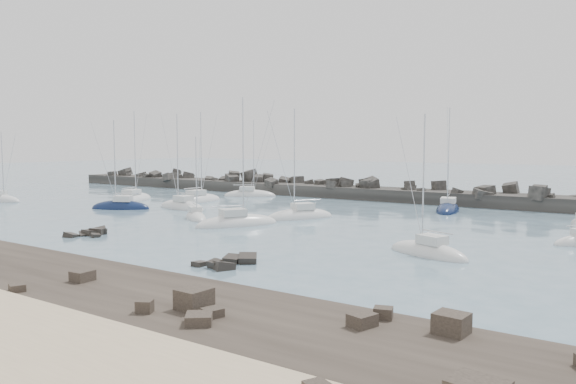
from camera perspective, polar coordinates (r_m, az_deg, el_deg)
The scene contains 15 objects.
ground at distance 58.74m, azimuth -9.96°, elevation -3.63°, with size 400.00×400.00×0.00m, color slate.
rock_cluster_near at distance 56.66m, azimuth -19.45°, elevation -4.08°, with size 3.19×4.12×1.44m.
rock_cluster_far at distance 40.96m, azimuth -5.66°, elevation -7.33°, with size 3.57×4.61×1.45m.
breakwater at distance 93.34m, azimuth 3.13°, elevation -0.15°, with size 115.00×7.62×5.55m.
sailboat_0 at distance 94.00m, azimuth -27.13°, elevation -0.79°, with size 7.31×3.85×11.30m.
sailboat_1 at distance 87.89m, azimuth -15.44°, elevation -0.79°, with size 5.66×9.67×14.62m.
sailboat_2 at distance 77.88m, azimuth -16.64°, elevation -1.53°, with size 8.16×5.93×12.77m.
sailboat_3 at distance 84.40m, azimuth -9.11°, elevation -0.90°, with size 2.84×9.08×14.42m.
sailboat_4 at distance 92.56m, azimuth -3.91°, elevation -0.34°, with size 8.66×6.74×13.47m.
sailboat_5 at distance 76.09m, azimuth -10.75°, elevation -1.56°, with size 8.82×3.66×13.67m.
sailboat_6 at distance 65.15m, azimuth 1.21°, elevation -2.57°, with size 6.56×8.79×13.71m.
sailboat_7 at distance 59.85m, azimuth -5.22°, elevation -3.27°, with size 6.92×9.47×14.63m.
sailboat_8 at distance 75.09m, azimuth 15.92°, elevation -1.76°, with size 4.87×9.42×14.23m.
sailboat_9 at distance 45.39m, azimuth 14.04°, elevation -6.05°, with size 7.79×4.69×11.97m.
sailboat_13 at distance 65.67m, azimuth -9.34°, elevation -2.59°, with size 6.40×5.33×10.31m.
Camera 1 is at (40.79, -41.36, 8.73)m, focal length 35.00 mm.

